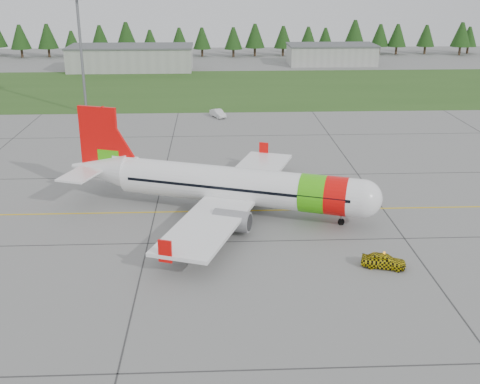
{
  "coord_description": "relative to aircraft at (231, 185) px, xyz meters",
  "views": [
    {
      "loc": [
        -8.53,
        -52.83,
        24.48
      ],
      "look_at": [
        -5.93,
        4.38,
        3.51
      ],
      "focal_mm": 45.0,
      "sensor_mm": 36.0,
      "label": 1
    }
  ],
  "objects": [
    {
      "name": "ground",
      "position": [
        6.74,
        -7.67,
        -3.07
      ],
      "size": [
        320.0,
        320.0,
        0.0
      ],
      "primitive_type": "plane",
      "color": "gray",
      "rests_on": "ground"
    },
    {
      "name": "grass_strip",
      "position": [
        6.74,
        74.33,
        -3.06
      ],
      "size": [
        320.0,
        50.0,
        0.03
      ],
      "primitive_type": "cube",
      "color": "#30561E",
      "rests_on": "ground"
    },
    {
      "name": "taxi_guideline",
      "position": [
        6.74,
        0.33,
        -3.06
      ],
      "size": [
        120.0,
        0.25,
        0.02
      ],
      "primitive_type": "cube",
      "color": "gold",
      "rests_on": "ground"
    },
    {
      "name": "follow_me_car",
      "position": [
        12.99,
        -13.6,
        -1.14
      ],
      "size": [
        1.7,
        1.86,
        3.87
      ],
      "primitive_type": "imported",
      "rotation": [
        0.0,
        0.0,
        1.29
      ],
      "color": "yellow",
      "rests_on": "ground"
    },
    {
      "name": "hangar_east",
      "position": [
        31.74,
        110.33,
        -0.47
      ],
      "size": [
        24.0,
        12.0,
        5.2
      ],
      "primitive_type": "cube",
      "color": "#A8A8A3",
      "rests_on": "ground"
    },
    {
      "name": "service_van",
      "position": [
        -0.94,
        45.65,
        -0.95
      ],
      "size": [
        1.93,
        1.89,
        4.24
      ],
      "primitive_type": "imported",
      "rotation": [
        0.0,
        0.0,
        0.44
      ],
      "color": "silver",
      "rests_on": "ground"
    },
    {
      "name": "aircraft",
      "position": [
        0.0,
        0.0,
        0.0
      ],
      "size": [
        33.82,
        32.12,
        10.65
      ],
      "rotation": [
        0.0,
        0.0,
        -0.34
      ],
      "color": "white",
      "rests_on": "ground"
    },
    {
      "name": "hangar_west",
      "position": [
        -23.26,
        102.33,
        -0.07
      ],
      "size": [
        32.0,
        14.0,
        6.0
      ],
      "primitive_type": "cube",
      "color": "#A8A8A3",
      "rests_on": "ground"
    },
    {
      "name": "treeline",
      "position": [
        6.74,
        130.33,
        1.93
      ],
      "size": [
        160.0,
        8.0,
        10.0
      ],
      "primitive_type": null,
      "color": "#1C3F14",
      "rests_on": "ground"
    },
    {
      "name": "floodlight_mast",
      "position": [
        -25.26,
        50.33,
        6.93
      ],
      "size": [
        0.5,
        0.5,
        20.0
      ],
      "primitive_type": "cylinder",
      "color": "slate",
      "rests_on": "ground"
    }
  ]
}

